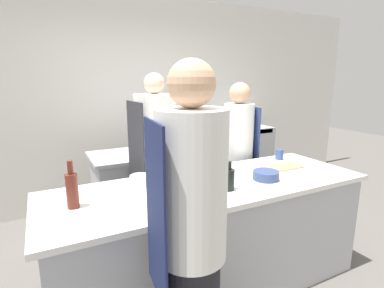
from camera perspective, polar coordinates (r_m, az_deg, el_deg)
name	(u,v)px	position (r m, az deg, el deg)	size (l,w,h in m)	color
ground_plane	(211,283)	(2.83, 3.57, -24.96)	(16.00, 16.00, 0.00)	#605B56
wall_back	(133,101)	(4.22, -11.20, 7.96)	(8.00, 0.06, 2.80)	silver
prep_counter	(211,235)	(2.58, 3.71, -16.94)	(2.58, 0.87, 0.90)	#A8AAAF
pass_counter	(173,185)	(3.65, -3.63, -7.82)	(1.87, 0.66, 0.90)	#A8AAAF
oven_range	(241,158)	(4.76, 9.38, -2.57)	(0.76, 0.63, 0.99)	#A8AAAF
chef_at_prep_near	(191,241)	(1.59, -0.22, -18.01)	(0.38, 0.36, 1.81)	black
chef_at_stove	(238,159)	(3.33, 8.73, -2.77)	(0.35, 0.33, 1.67)	black
chef_at_pass_far	(156,167)	(2.90, -6.86, -4.40)	(0.41, 0.39, 1.76)	black
bottle_olive_oil	(72,189)	(2.06, -21.87, -8.02)	(0.08, 0.08, 0.31)	#5B2319
bottle_vinegar	(167,165)	(2.47, -4.85, -3.93)	(0.07, 0.07, 0.30)	#B2A84C
bottle_wine	(229,179)	(2.24, 6.98, -6.58)	(0.09, 0.09, 0.22)	black
bowl_mixing_large	(266,175)	(2.53, 13.88, -5.81)	(0.21, 0.21, 0.07)	navy
bowl_prep_small	(140,180)	(2.38, -9.81, -6.78)	(0.16, 0.16, 0.08)	white
cup	(279,154)	(3.18, 16.30, -1.92)	(0.08, 0.08, 0.10)	#33477F
cutting_board	(283,167)	(2.91, 16.90, -4.22)	(0.38, 0.19, 0.01)	tan
stockpot	(201,138)	(3.51, 1.65, 1.09)	(0.29, 0.29, 0.24)	#A8AAAF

